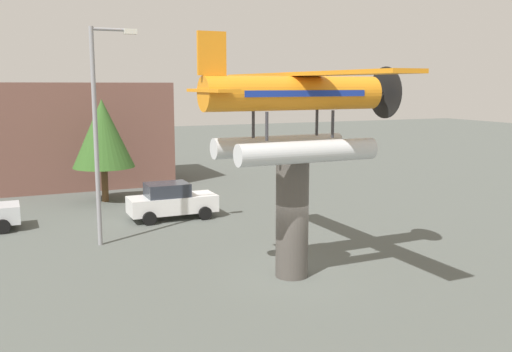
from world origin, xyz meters
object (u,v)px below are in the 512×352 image
streetlight_primary (100,122)px  tree_east (103,134)px  floatplane_monument (297,108)px  display_pedestal (292,219)px  car_mid_white (171,201)px  storefront_building (73,134)px

streetlight_primary → tree_east: bearing=80.7°
floatplane_monument → streetlight_primary: 8.45m
display_pedestal → car_mid_white: size_ratio=0.95×
streetlight_primary → storefront_building: streetlight_primary is taller
floatplane_monument → storefront_building: floatplane_monument is taller
streetlight_primary → tree_east: streetlight_primary is taller
display_pedestal → streetlight_primary: (-5.17, 6.55, 2.97)m
floatplane_monument → storefront_building: (-4.71, 22.00, -2.40)m
streetlight_primary → floatplane_monument: bearing=-51.0°
car_mid_white → tree_east: bearing=112.3°
car_mid_white → storefront_building: (-3.12, 12.14, 2.40)m
display_pedestal → tree_east: bearing=103.6°
car_mid_white → storefront_building: bearing=104.4°
floatplane_monument → car_mid_white: bearing=98.0°
display_pedestal → floatplane_monument: floatplane_monument is taller
floatplane_monument → tree_east: bearing=102.9°
display_pedestal → floatplane_monument: (0.13, 0.00, 3.68)m
car_mid_white → storefront_building: size_ratio=0.36×
car_mid_white → display_pedestal: bearing=-81.6°
storefront_building → display_pedestal: bearing=-78.2°
display_pedestal → storefront_building: bearing=101.8°
display_pedestal → streetlight_primary: streetlight_primary is taller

